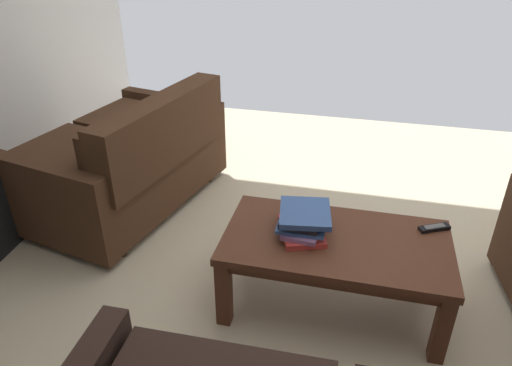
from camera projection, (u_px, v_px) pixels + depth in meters
name	position (u px, v px, depth m)	size (l,w,h in m)	color
ground_plane	(349.00, 275.00, 2.73)	(5.25, 4.88, 0.01)	beige
loveseat_near	(128.00, 159.00, 3.23)	(1.16, 1.54, 0.83)	black
coffee_table	(336.00, 250.00, 2.35)	(1.10, 0.59, 0.42)	#4C2819
book_stack	(303.00, 221.00, 2.34)	(0.29, 0.33, 0.13)	#C63833
tv_remote	(434.00, 228.00, 2.38)	(0.16, 0.11, 0.02)	black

